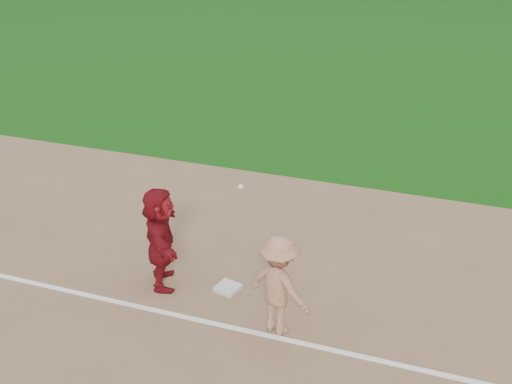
% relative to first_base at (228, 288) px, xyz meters
% --- Properties ---
extents(ground, '(160.00, 160.00, 0.00)m').
position_rel_first_base_xyz_m(ground, '(0.05, -0.15, -0.06)').
color(ground, '#13490E').
rests_on(ground, ground).
extents(foul_line, '(60.00, 0.10, 0.01)m').
position_rel_first_base_xyz_m(foul_line, '(0.05, -0.95, -0.04)').
color(foul_line, white).
rests_on(foul_line, infield_dirt).
extents(first_base, '(0.45, 0.45, 0.08)m').
position_rel_first_base_xyz_m(first_base, '(0.00, 0.00, 0.00)').
color(first_base, silver).
rests_on(first_base, infield_dirt).
extents(base_runner, '(1.28, 1.78, 1.86)m').
position_rel_first_base_xyz_m(base_runner, '(-1.14, -0.19, 0.89)').
color(base_runner, maroon).
rests_on(base_runner, infield_dirt).
extents(first_base_play, '(1.33, 0.98, 2.37)m').
position_rel_first_base_xyz_m(first_base_play, '(1.16, -0.75, 0.80)').
color(first_base_play, '#98989B').
rests_on(first_base_play, infield_dirt).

